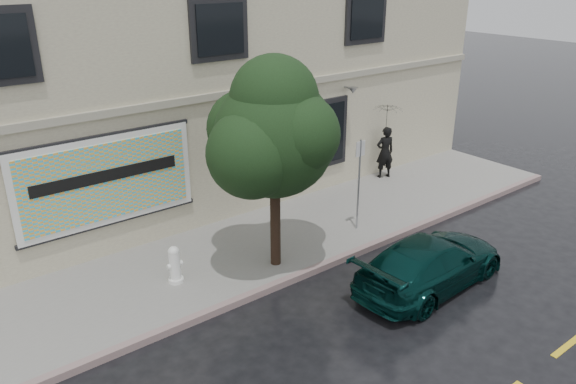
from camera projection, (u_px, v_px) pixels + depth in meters
ground at (354, 304)px, 11.87m from camera, size 90.00×90.00×0.00m
sidewalk at (264, 244)px, 14.20m from camera, size 20.00×3.50×0.15m
curb at (309, 272)px, 12.93m from camera, size 20.00×0.18×0.16m
building at (152, 75)px, 17.09m from camera, size 20.00×8.12×7.00m
billboard at (107, 181)px, 12.84m from camera, size 4.30×0.16×2.20m
car at (431, 262)px, 12.32m from camera, size 4.10×2.00×1.17m
pedestrian at (385, 152)px, 18.15m from camera, size 0.72×0.58×1.70m
umbrella at (387, 115)px, 17.68m from camera, size 1.11×1.11×0.74m
street_tree at (275, 138)px, 12.01m from camera, size 2.64×2.64×4.40m
fire_hydrant at (175, 265)px, 12.25m from camera, size 0.36×0.33×0.87m
sign_pole at (359, 176)px, 14.32m from camera, size 0.30×0.05×2.45m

